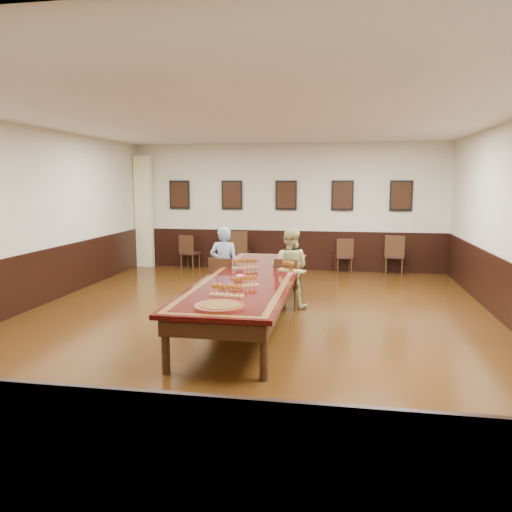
% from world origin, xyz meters
% --- Properties ---
extents(floor, '(8.00, 10.00, 0.02)m').
position_xyz_m(floor, '(0.00, 0.00, -0.01)').
color(floor, black).
rests_on(floor, ground).
extents(ceiling, '(8.00, 10.00, 0.02)m').
position_xyz_m(ceiling, '(0.00, 0.00, 3.21)').
color(ceiling, white).
rests_on(ceiling, floor).
extents(wall_back, '(8.00, 0.02, 3.20)m').
position_xyz_m(wall_back, '(0.00, 5.01, 1.60)').
color(wall_back, beige).
rests_on(wall_back, floor).
extents(wall_front, '(8.00, 0.02, 3.20)m').
position_xyz_m(wall_front, '(0.00, -5.01, 1.60)').
color(wall_front, beige).
rests_on(wall_front, floor).
extents(wall_left, '(0.02, 10.00, 3.20)m').
position_xyz_m(wall_left, '(-4.01, 0.00, 1.60)').
color(wall_left, beige).
rests_on(wall_left, floor).
extents(chair_man, '(0.43, 0.46, 0.91)m').
position_xyz_m(chair_man, '(-0.68, 0.94, 0.45)').
color(chair_man, black).
rests_on(chair_man, floor).
extents(chair_woman, '(0.49, 0.52, 0.91)m').
position_xyz_m(chair_woman, '(0.49, 1.01, 0.45)').
color(chair_woman, black).
rests_on(chair_woman, floor).
extents(spare_chair_a, '(0.50, 0.53, 0.88)m').
position_xyz_m(spare_chair_a, '(-2.45, 4.64, 0.44)').
color(spare_chair_a, black).
rests_on(spare_chair_a, floor).
extents(spare_chair_b, '(0.49, 0.53, 1.02)m').
position_xyz_m(spare_chair_b, '(-1.13, 4.59, 0.51)').
color(spare_chair_b, black).
rests_on(spare_chair_b, floor).
extents(spare_chair_c, '(0.47, 0.50, 0.87)m').
position_xyz_m(spare_chair_c, '(1.47, 4.71, 0.44)').
color(spare_chair_c, black).
rests_on(spare_chair_c, floor).
extents(spare_chair_d, '(0.52, 0.55, 0.97)m').
position_xyz_m(spare_chair_d, '(2.68, 4.68, 0.48)').
color(spare_chair_d, black).
rests_on(spare_chair_d, floor).
extents(person_man, '(0.53, 0.35, 1.45)m').
position_xyz_m(person_man, '(-0.68, 1.04, 0.72)').
color(person_man, teal).
rests_on(person_man, floor).
extents(person_woman, '(0.78, 0.64, 1.42)m').
position_xyz_m(person_woman, '(0.50, 1.10, 0.71)').
color(person_woman, '#C8C47D').
rests_on(person_woman, floor).
extents(pink_phone, '(0.10, 0.16, 0.01)m').
position_xyz_m(pink_phone, '(0.60, 0.20, 0.76)').
color(pink_phone, '#E44C6D').
rests_on(pink_phone, conference_table).
extents(curtain, '(0.45, 0.18, 2.90)m').
position_xyz_m(curtain, '(-3.75, 4.82, 1.45)').
color(curtain, beige).
rests_on(curtain, floor).
extents(wainscoting, '(8.00, 10.00, 1.00)m').
position_xyz_m(wainscoting, '(0.00, 0.00, 0.50)').
color(wainscoting, black).
rests_on(wainscoting, floor).
extents(conference_table, '(1.40, 5.00, 0.76)m').
position_xyz_m(conference_table, '(0.00, 0.00, 0.61)').
color(conference_table, black).
rests_on(conference_table, floor).
extents(posters, '(6.14, 0.04, 0.74)m').
position_xyz_m(posters, '(0.00, 4.94, 1.90)').
color(posters, black).
rests_on(posters, wall_back).
extents(flight_a, '(0.48, 0.33, 0.17)m').
position_xyz_m(flight_a, '(-0.23, 0.72, 0.83)').
color(flight_a, '#A88E46').
rests_on(flight_a, conference_table).
extents(flight_b, '(0.49, 0.33, 0.18)m').
position_xyz_m(flight_b, '(0.58, 0.54, 0.83)').
color(flight_b, '#A88E46').
rests_on(flight_b, conference_table).
extents(flight_c, '(0.42, 0.34, 0.16)m').
position_xyz_m(flight_c, '(0.05, -0.79, 0.82)').
color(flight_c, '#A88E46').
rests_on(flight_c, conference_table).
extents(flight_d, '(0.46, 0.19, 0.17)m').
position_xyz_m(flight_d, '(-0.06, -1.43, 0.83)').
color(flight_d, '#A88E46').
rests_on(flight_d, conference_table).
extents(red_plate_grp, '(0.20, 0.20, 0.03)m').
position_xyz_m(red_plate_grp, '(-0.16, -0.07, 0.76)').
color(red_plate_grp, red).
rests_on(red_plate_grp, conference_table).
extents(carved_platter, '(0.69, 0.69, 0.05)m').
position_xyz_m(carved_platter, '(0.00, -2.06, 0.77)').
color(carved_platter, maroon).
rests_on(carved_platter, conference_table).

